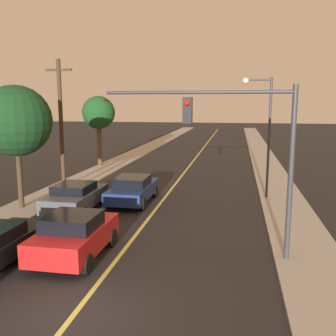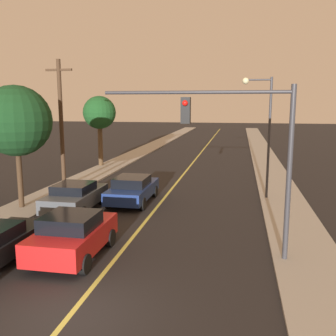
% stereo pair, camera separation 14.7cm
% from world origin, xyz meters
% --- Properties ---
extents(ground_plane, '(200.00, 200.00, 0.00)m').
position_xyz_m(ground_plane, '(0.00, 0.00, 0.00)').
color(ground_plane, black).
extents(road_surface, '(10.96, 80.00, 0.01)m').
position_xyz_m(road_surface, '(0.00, 36.00, 0.01)').
color(road_surface, black).
rests_on(road_surface, ground).
extents(sidewalk_left, '(2.50, 80.00, 0.12)m').
position_xyz_m(sidewalk_left, '(-6.73, 36.00, 0.06)').
color(sidewalk_left, '#9E998E').
rests_on(sidewalk_left, ground).
extents(sidewalk_right, '(2.50, 80.00, 0.12)m').
position_xyz_m(sidewalk_right, '(6.73, 36.00, 0.06)').
color(sidewalk_right, '#9E998E').
rests_on(sidewalk_right, ground).
extents(car_near_lane_front, '(2.12, 3.94, 1.64)m').
position_xyz_m(car_near_lane_front, '(-1.53, 3.57, 0.84)').
color(car_near_lane_front, red).
rests_on(car_near_lane_front, ground).
extents(car_near_lane_second, '(2.08, 4.61, 1.50)m').
position_xyz_m(car_near_lane_second, '(-1.53, 11.22, 0.78)').
color(car_near_lane_second, navy).
rests_on(car_near_lane_second, ground).
extents(car_outer_lane_second, '(2.09, 4.28, 1.48)m').
position_xyz_m(car_outer_lane_second, '(-3.95, 9.05, 0.78)').
color(car_outer_lane_second, '#474C51').
rests_on(car_outer_lane_second, ground).
extents(traffic_signal_mast, '(6.51, 0.42, 5.97)m').
position_xyz_m(traffic_signal_mast, '(4.25, 4.60, 4.29)').
color(traffic_signal_mast, '#333338').
rests_on(traffic_signal_mast, ground).
extents(streetlamp_right, '(1.65, 0.36, 6.77)m').
position_xyz_m(streetlamp_right, '(5.45, 13.36, 4.48)').
color(streetlamp_right, '#333338').
rests_on(streetlamp_right, ground).
extents(utility_pole_left, '(1.60, 0.24, 7.84)m').
position_xyz_m(utility_pole_left, '(-6.08, 12.14, 4.20)').
color(utility_pole_left, '#422D1E').
rests_on(utility_pole_left, ground).
extents(tree_left_near, '(3.58, 3.58, 6.26)m').
position_xyz_m(tree_left_near, '(-6.90, 8.89, 4.58)').
color(tree_left_near, '#3D2B1C').
rests_on(tree_left_near, ground).
extents(tree_left_far, '(2.80, 2.80, 5.98)m').
position_xyz_m(tree_left_far, '(-7.66, 22.36, 4.63)').
color(tree_left_far, '#4C3823').
rests_on(tree_left_far, ground).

